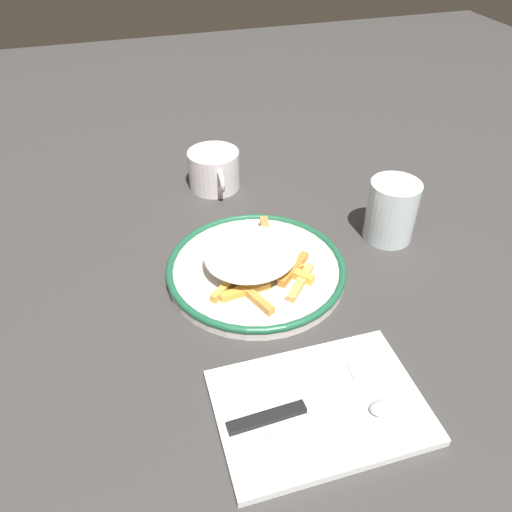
# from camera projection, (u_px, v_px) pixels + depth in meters

# --- Properties ---
(ground_plane) EXTENTS (2.60, 2.60, 0.00)m
(ground_plane) POSITION_uv_depth(u_px,v_px,m) (256.00, 274.00, 0.75)
(ground_plane) COLOR #3A3837
(plate) EXTENTS (0.27, 0.27, 0.02)m
(plate) POSITION_uv_depth(u_px,v_px,m) (256.00, 269.00, 0.75)
(plate) COLOR white
(plate) RESTS_ON ground_plane
(fries_heap) EXTENTS (0.20, 0.19, 0.04)m
(fries_heap) POSITION_uv_depth(u_px,v_px,m) (255.00, 259.00, 0.73)
(fries_heap) COLOR #E2B463
(fries_heap) RESTS_ON plate
(napkin) EXTENTS (0.17, 0.24, 0.01)m
(napkin) POSITION_uv_depth(u_px,v_px,m) (316.00, 407.00, 0.57)
(napkin) COLOR white
(napkin) RESTS_ON ground_plane
(fork) EXTENTS (0.02, 0.18, 0.01)m
(fork) POSITION_uv_depth(u_px,v_px,m) (317.00, 381.00, 0.59)
(fork) COLOR silver
(fork) RESTS_ON napkin
(knife) EXTENTS (0.02, 0.21, 0.01)m
(knife) POSITION_uv_depth(u_px,v_px,m) (301.00, 408.00, 0.56)
(knife) COLOR black
(knife) RESTS_ON napkin
(spoon) EXTENTS (0.02, 0.15, 0.01)m
(spoon) POSITION_uv_depth(u_px,v_px,m) (356.00, 416.00, 0.55)
(spoon) COLOR silver
(spoon) RESTS_ON napkin
(water_glass) EXTENTS (0.08, 0.08, 0.10)m
(water_glass) POSITION_uv_depth(u_px,v_px,m) (391.00, 211.00, 0.80)
(water_glass) COLOR silver
(water_glass) RESTS_ON ground_plane
(coffee_mug) EXTENTS (0.12, 0.10, 0.07)m
(coffee_mug) POSITION_uv_depth(u_px,v_px,m) (215.00, 170.00, 0.93)
(coffee_mug) COLOR white
(coffee_mug) RESTS_ON ground_plane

